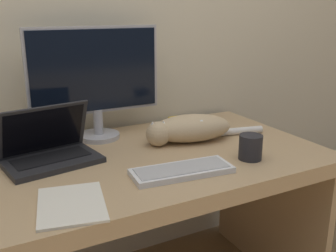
{
  "coord_description": "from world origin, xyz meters",
  "views": [
    {
      "loc": [
        -0.56,
        -0.89,
        1.26
      ],
      "look_at": [
        0.1,
        0.36,
        0.84
      ],
      "focal_mm": 42.0,
      "sensor_mm": 36.0,
      "label": 1
    }
  ],
  "objects": [
    {
      "name": "coffee_mug",
      "position": [
        0.35,
        0.18,
        0.77
      ],
      "size": [
        0.09,
        0.09,
        0.09
      ],
      "color": "#232328",
      "rests_on": "desk"
    },
    {
      "name": "small_toy",
      "position": [
        0.3,
        0.67,
        0.75
      ],
      "size": [
        0.05,
        0.05,
        0.05
      ],
      "color": "gold",
      "rests_on": "desk"
    },
    {
      "name": "laptop",
      "position": [
        -0.32,
        0.5,
        0.76
      ],
      "size": [
        0.36,
        0.26,
        0.21
      ],
      "rotation": [
        0.0,
        0.0,
        0.16
      ],
      "color": "#232326",
      "rests_on": "desk"
    },
    {
      "name": "paper_notepad",
      "position": [
        -0.34,
        0.13,
        0.73
      ],
      "size": [
        0.23,
        0.28,
        0.01
      ],
      "color": "white",
      "rests_on": "desk"
    },
    {
      "name": "cat",
      "position": [
        0.25,
        0.46,
        0.78
      ],
      "size": [
        0.55,
        0.23,
        0.11
      ],
      "rotation": [
        0.0,
        0.0,
        -0.22
      ],
      "color": "#D1B284",
      "rests_on": "desk"
    },
    {
      "name": "desk",
      "position": [
        0.0,
        0.4,
        0.57
      ],
      "size": [
        1.41,
        0.8,
        0.72
      ],
      "color": "tan",
      "rests_on": "ground_plane"
    },
    {
      "name": "external_keyboard",
      "position": [
        0.06,
        0.18,
        0.73
      ],
      "size": [
        0.36,
        0.16,
        0.02
      ],
      "rotation": [
        0.0,
        0.0,
        -0.1
      ],
      "color": "white",
      "rests_on": "desk"
    },
    {
      "name": "monitor",
      "position": [
        -0.07,
        0.68,
        0.98
      ],
      "size": [
        0.56,
        0.18,
        0.47
      ],
      "color": "#B2B2B7",
      "rests_on": "desk"
    }
  ]
}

